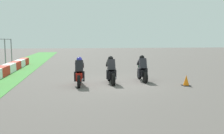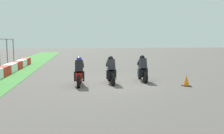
{
  "view_description": "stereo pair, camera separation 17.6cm",
  "coord_description": "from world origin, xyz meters",
  "px_view_note": "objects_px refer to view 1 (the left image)",
  "views": [
    {
      "loc": [
        -12.74,
        2.2,
        2.36
      ],
      "look_at": [
        0.01,
        0.04,
        0.9
      ],
      "focal_mm": 37.71,
      "sensor_mm": 36.0,
      "label": 1
    },
    {
      "loc": [
        -12.77,
        2.02,
        2.36
      ],
      "look_at": [
        0.01,
        0.04,
        0.9
      ],
      "focal_mm": 37.71,
      "sensor_mm": 36.0,
      "label": 2
    }
  ],
  "objects_px": {
    "rider_lane_a": "(142,70)",
    "traffic_cone": "(186,81)",
    "rider_lane_c": "(79,74)",
    "rider_lane_b": "(111,72)"
  },
  "relations": [
    {
      "from": "rider_lane_a",
      "to": "rider_lane_c",
      "type": "relative_size",
      "value": 1.0
    },
    {
      "from": "rider_lane_a",
      "to": "rider_lane_c",
      "type": "height_order",
      "value": "same"
    },
    {
      "from": "rider_lane_b",
      "to": "traffic_cone",
      "type": "height_order",
      "value": "rider_lane_b"
    },
    {
      "from": "rider_lane_a",
      "to": "rider_lane_b",
      "type": "height_order",
      "value": "same"
    },
    {
      "from": "rider_lane_c",
      "to": "rider_lane_b",
      "type": "bearing_deg",
      "value": -73.39
    },
    {
      "from": "rider_lane_b",
      "to": "traffic_cone",
      "type": "relative_size",
      "value": 3.65
    },
    {
      "from": "rider_lane_c",
      "to": "traffic_cone",
      "type": "distance_m",
      "value": 5.62
    },
    {
      "from": "rider_lane_a",
      "to": "traffic_cone",
      "type": "xyz_separation_m",
      "value": [
        -1.8,
        -1.85,
        -0.36
      ]
    },
    {
      "from": "rider_lane_c",
      "to": "traffic_cone",
      "type": "height_order",
      "value": "rider_lane_c"
    },
    {
      "from": "rider_lane_a",
      "to": "traffic_cone",
      "type": "relative_size",
      "value": 3.66
    }
  ]
}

